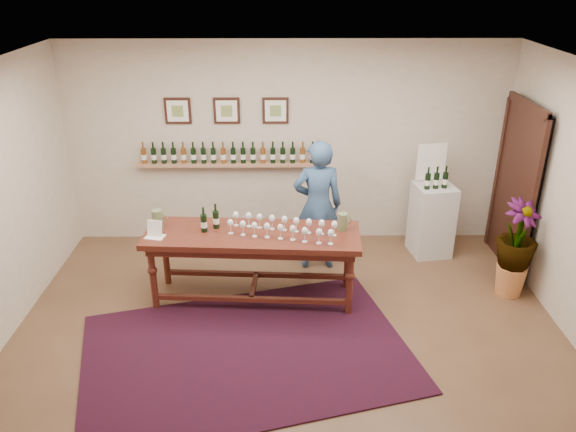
{
  "coord_description": "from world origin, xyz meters",
  "views": [
    {
      "loc": [
        -0.05,
        -4.9,
        3.7
      ],
      "look_at": [
        0.0,
        0.8,
        1.1
      ],
      "focal_mm": 35.0,
      "sensor_mm": 36.0,
      "label": 1
    }
  ],
  "objects_px": {
    "tasting_table": "(253,243)",
    "person": "(318,206)",
    "display_pedestal": "(432,220)",
    "potted_plant": "(516,249)"
  },
  "relations": [
    {
      "from": "display_pedestal",
      "to": "tasting_table",
      "type": "bearing_deg",
      "value": -154.48
    },
    {
      "from": "tasting_table",
      "to": "potted_plant",
      "type": "bearing_deg",
      "value": 4.76
    },
    {
      "from": "display_pedestal",
      "to": "person",
      "type": "xyz_separation_m",
      "value": [
        -1.57,
        -0.34,
        0.37
      ]
    },
    {
      "from": "display_pedestal",
      "to": "person",
      "type": "relative_size",
      "value": 0.57
    },
    {
      "from": "display_pedestal",
      "to": "potted_plant",
      "type": "distance_m",
      "value": 1.29
    },
    {
      "from": "tasting_table",
      "to": "person",
      "type": "height_order",
      "value": "person"
    },
    {
      "from": "tasting_table",
      "to": "person",
      "type": "distance_m",
      "value": 1.12
    },
    {
      "from": "tasting_table",
      "to": "display_pedestal",
      "type": "distance_m",
      "value": 2.64
    },
    {
      "from": "person",
      "to": "display_pedestal",
      "type": "bearing_deg",
      "value": -171.56
    },
    {
      "from": "display_pedestal",
      "to": "person",
      "type": "distance_m",
      "value": 1.65
    }
  ]
}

